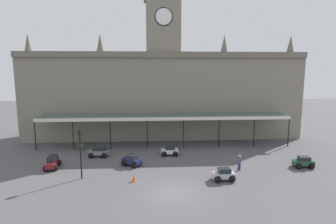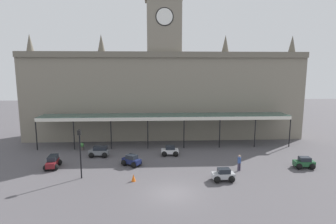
% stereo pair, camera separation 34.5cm
% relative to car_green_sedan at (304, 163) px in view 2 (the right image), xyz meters
% --- Properties ---
extents(ground_plane, '(140.00, 140.00, 0.00)m').
position_rel_car_green_sedan_xyz_m(ground_plane, '(-14.12, -5.20, -0.50)').
color(ground_plane, '#514D52').
extents(station_building, '(40.40, 5.81, 21.12)m').
position_rel_car_green_sedan_xyz_m(station_building, '(-14.12, 14.32, 6.57)').
color(station_building, gray).
rests_on(station_building, ground).
extents(entrance_canopy, '(33.10, 3.26, 4.21)m').
position_rel_car_green_sedan_xyz_m(entrance_canopy, '(-14.12, 9.19, 3.54)').
color(entrance_canopy, '#38564C').
rests_on(entrance_canopy, ground).
extents(car_green_sedan, '(2.11, 1.62, 1.19)m').
position_rel_car_green_sedan_xyz_m(car_green_sedan, '(0.00, 0.00, 0.00)').
color(car_green_sedan, '#1E512D').
rests_on(car_green_sedan, ground).
extents(car_maroon_estate, '(1.70, 2.33, 1.27)m').
position_rel_car_green_sedan_xyz_m(car_maroon_estate, '(-26.27, 1.35, 0.06)').
color(car_maroon_estate, maroon).
rests_on(car_maroon_estate, ground).
extents(car_grey_estate, '(2.29, 1.61, 1.27)m').
position_rel_car_green_sedan_xyz_m(car_grey_estate, '(-22.15, 4.85, 0.06)').
color(car_grey_estate, slate).
rests_on(car_grey_estate, ground).
extents(car_white_sedan, '(2.08, 1.56, 1.19)m').
position_rel_car_green_sedan_xyz_m(car_white_sedan, '(-13.77, 4.90, 0.00)').
color(car_white_sedan, silver).
rests_on(car_white_sedan, ground).
extents(car_silver_sedan, '(2.07, 1.56, 1.19)m').
position_rel_car_green_sedan_xyz_m(car_silver_sedan, '(-9.26, -2.88, 0.00)').
color(car_silver_sedan, '#B2B5BA').
rests_on(car_silver_sedan, ground).
extents(car_navy_sedan, '(2.25, 2.14, 1.19)m').
position_rel_car_green_sedan_xyz_m(car_navy_sedan, '(-18.07, 1.62, 0.00)').
color(car_navy_sedan, '#19214C').
rests_on(car_navy_sedan, ground).
extents(pedestrian_beside_cars, '(0.36, 0.34, 1.67)m').
position_rel_car_green_sedan_xyz_m(pedestrian_beside_cars, '(-7.02, -0.45, 0.41)').
color(pedestrian_beside_cars, '#3F384C').
rests_on(pedestrian_beside_cars, ground).
extents(victorian_lamppost, '(0.30, 0.30, 4.79)m').
position_rel_car_green_sedan_xyz_m(victorian_lamppost, '(-22.54, -1.60, 2.48)').
color(victorian_lamppost, black).
rests_on(victorian_lamppost, ground).
extents(traffic_cone, '(0.40, 0.40, 0.69)m').
position_rel_car_green_sedan_xyz_m(traffic_cone, '(-17.56, -2.56, -0.16)').
color(traffic_cone, orange).
rests_on(traffic_cone, ground).
extents(planter_near_kerb, '(0.60, 0.60, 0.96)m').
position_rel_car_green_sedan_xyz_m(planter_near_kerb, '(-24.92, 7.65, -0.01)').
color(planter_near_kerb, '#47423D').
rests_on(planter_near_kerb, ground).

